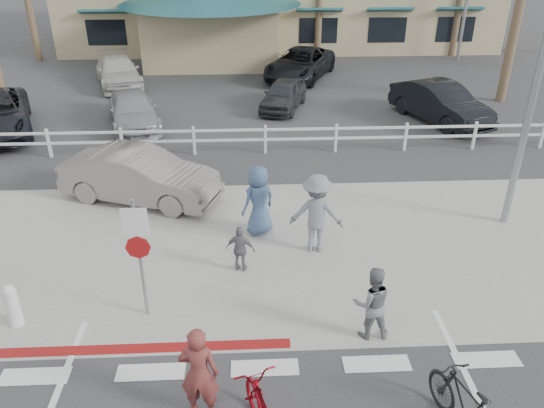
{
  "coord_description": "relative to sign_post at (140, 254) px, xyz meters",
  "views": [
    {
      "loc": [
        -0.22,
        -6.3,
        6.98
      ],
      "look_at": [
        0.3,
        3.98,
        1.5
      ],
      "focal_mm": 35.0,
      "sensor_mm": 36.0,
      "label": 1
    }
  ],
  "objects": [
    {
      "name": "ground",
      "position": [
        2.3,
        -2.2,
        -1.45
      ],
      "size": [
        140.0,
        140.0,
        0.0
      ],
      "primitive_type": "plane",
      "color": "#333335"
    },
    {
      "name": "sidewalk_plaza",
      "position": [
        2.3,
        2.3,
        -1.44
      ],
      "size": [
        22.0,
        7.0,
        0.01
      ],
      "primitive_type": "cube",
      "color": "gray",
      "rests_on": "ground"
    },
    {
      "name": "cross_street",
      "position": [
        2.3,
        6.3,
        -1.45
      ],
      "size": [
        40.0,
        5.0,
        0.01
      ],
      "primitive_type": "cube",
      "color": "#333335",
      "rests_on": "ground"
    },
    {
      "name": "parking_lot",
      "position": [
        2.3,
        15.8,
        -1.45
      ],
      "size": [
        50.0,
        16.0,
        0.01
      ],
      "primitive_type": "cube",
      "color": "#333335",
      "rests_on": "ground"
    },
    {
      "name": "curb_red",
      "position": [
        -0.7,
        -1.0,
        -1.44
      ],
      "size": [
        7.0,
        0.25,
        0.02
      ],
      "primitive_type": "cube",
      "color": "maroon",
      "rests_on": "ground"
    },
    {
      "name": "rail_fence",
      "position": [
        2.8,
        8.3,
        -0.95
      ],
      "size": [
        29.4,
        0.16,
        1.0
      ],
      "primitive_type": null,
      "color": "silver",
      "rests_on": "ground"
    },
    {
      "name": "sign_post",
      "position": [
        0.0,
        0.0,
        0.0
      ],
      "size": [
        0.5,
        0.1,
        2.9
      ],
      "primitive_type": null,
      "color": "gray",
      "rests_on": "ground"
    },
    {
      "name": "bollard_0",
      "position": [
        -2.5,
        -0.2,
        -0.97
      ],
      "size": [
        0.26,
        0.26,
        0.95
      ],
      "primitive_type": null,
      "color": "silver",
      "rests_on": "ground"
    },
    {
      "name": "info_sign",
      "position": [
        16.3,
        19.8,
        1.35
      ],
      "size": [
        1.2,
        0.16,
        5.6
      ],
      "primitive_type": null,
      "color": "navy",
      "rests_on": "ground"
    },
    {
      "name": "rider_red",
      "position": [
        1.26,
        -2.49,
        -0.59
      ],
      "size": [
        0.68,
        0.49,
        1.72
      ],
      "primitive_type": "imported",
      "rotation": [
        0.0,
        0.0,
        3.01
      ],
      "color": "brown",
      "rests_on": "ground"
    },
    {
      "name": "bike_black",
      "position": [
        5.25,
        -3.08,
        -0.91
      ],
      "size": [
        0.98,
        1.86,
        1.07
      ],
      "primitive_type": "imported",
      "rotation": [
        0.0,
        0.0,
        3.42
      ],
      "color": "black",
      "rests_on": "ground"
    },
    {
      "name": "rider_black",
      "position": [
        4.32,
        -0.82,
        -0.7
      ],
      "size": [
        0.74,
        0.58,
        1.51
      ],
      "primitive_type": "imported",
      "rotation": [
        0.0,
        0.0,
        3.15
      ],
      "color": "slate",
      "rests_on": "ground"
    },
    {
      "name": "pedestrian_a",
      "position": [
        3.66,
        2.22,
        -0.47
      ],
      "size": [
        1.38,
        0.95,
        1.96
      ],
      "primitive_type": "imported",
      "rotation": [
        0.0,
        0.0,
        2.96
      ],
      "color": "slate",
      "rests_on": "ground"
    },
    {
      "name": "pedestrian_child",
      "position": [
        1.88,
        1.44,
        -0.89
      ],
      "size": [
        0.71,
        0.43,
        1.13
      ],
      "primitive_type": "imported",
      "rotation": [
        0.0,
        0.0,
        2.88
      ],
      "color": "slate",
      "rests_on": "ground"
    },
    {
      "name": "pedestrian_b",
      "position": [
        2.33,
        3.08,
        -0.54
      ],
      "size": [
        1.06,
        0.98,
        1.83
      ],
      "primitive_type": "imported",
      "rotation": [
        0.0,
        0.0,
        3.74
      ],
      "color": "#3C5376",
      "rests_on": "ground"
    },
    {
      "name": "car_white_sedan",
      "position": [
        -0.93,
        5.06,
        -0.72
      ],
      "size": [
        4.7,
        2.96,
        1.46
      ],
      "primitive_type": "imported",
      "rotation": [
        0.0,
        0.0,
        1.23
      ],
      "color": "gray",
      "rests_on": "ground"
    },
    {
      "name": "lot_car_1",
      "position": [
        -2.26,
        11.29,
        -0.83
      ],
      "size": [
        2.85,
        4.56,
        1.23
      ],
      "primitive_type": "imported",
      "rotation": [
        0.0,
        0.0,
        0.29
      ],
      "color": "gray",
      "rests_on": "ground"
    },
    {
      "name": "lot_car_2",
      "position": [
        3.65,
        13.19,
        -0.85
      ],
      "size": [
        2.46,
        3.8,
        1.2
      ],
      "primitive_type": "imported",
      "rotation": [
        0.0,
        0.0,
        -0.32
      ],
      "color": "#292D31",
      "rests_on": "ground"
    },
    {
      "name": "lot_car_3",
      "position": [
        9.66,
        11.24,
        -0.7
      ],
      "size": [
        3.24,
        4.83,
        1.51
      ],
      "primitive_type": "imported",
      "rotation": [
        0.0,
        0.0,
        0.4
      ],
      "color": "black",
      "rests_on": "ground"
    },
    {
      "name": "lot_car_4",
      "position": [
        -4.01,
        17.18,
        -0.78
      ],
      "size": [
        3.21,
        4.96,
        1.34
      ],
      "primitive_type": "imported",
      "rotation": [
        0.0,
        0.0,
        0.32
      ],
      "color": "beige",
      "rests_on": "ground"
    },
    {
      "name": "lot_car_5",
      "position": [
        4.82,
        18.1,
        -0.72
      ],
      "size": [
        4.35,
        5.75,
        1.45
      ],
      "primitive_type": "imported",
      "rotation": [
        0.0,
        0.0,
        -0.43
      ],
      "color": "black",
      "rests_on": "ground"
    }
  ]
}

